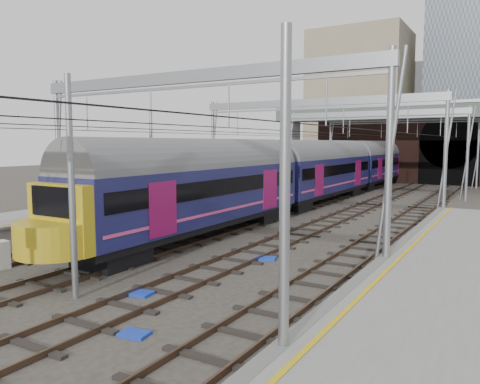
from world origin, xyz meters
The scene contains 12 objects.
ground centered at (0.00, 0.00, 0.00)m, with size 160.00×160.00×0.00m, color #38332D.
tracks centered at (0.00, 15.00, 0.02)m, with size 14.40×80.00×0.22m.
overhead_line centered at (0.00, 21.49, 6.57)m, with size 16.80×80.00×8.00m.
retaining_wall centered at (1.40, 51.93, 4.33)m, with size 28.00×2.75×9.00m.
overbridge centered at (0.00, 46.00, 7.27)m, with size 28.00×3.00×9.25m.
city_skyline centered at (2.73, 70.48, 17.09)m, with size 37.50×27.50×60.00m.
train_main centered at (-2.00, 37.85, 2.63)m, with size 3.03×69.98×5.13m.
train_second centered at (-6.00, 36.32, 2.62)m, with size 3.03×52.48×5.13m.
relay_cabinet centered at (-5.33, 2.93, 0.55)m, with size 0.55×0.46×1.10m, color silver.
equip_cover_a centered at (1.50, 3.30, 0.05)m, with size 0.83×0.59×0.10m, color #1A39C4.
equip_cover_b centered at (2.90, 9.44, 0.05)m, with size 0.88×0.62×0.10m, color #1A39C4.
equip_cover_c centered at (3.63, 0.80, 0.04)m, with size 0.74×0.52×0.09m, color #1A39C4.
Camera 1 is at (11.82, -7.71, 4.90)m, focal length 35.00 mm.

